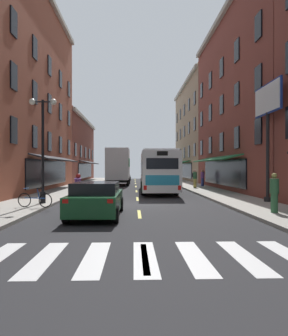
% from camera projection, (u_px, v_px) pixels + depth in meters
% --- Properties ---
extents(ground_plane, '(34.80, 80.00, 0.10)m').
position_uv_depth(ground_plane, '(138.00, 205.00, 16.96)').
color(ground_plane, '#28282B').
extents(lane_centre_dashes, '(0.14, 73.90, 0.01)m').
position_uv_depth(lane_centre_dashes, '(138.00, 205.00, 16.71)').
color(lane_centre_dashes, '#DBCC4C').
rests_on(lane_centre_dashes, ground).
extents(crosswalk_near, '(7.10, 2.80, 0.01)m').
position_uv_depth(crosswalk_near, '(145.00, 257.00, 6.96)').
color(crosswalk_near, silver).
rests_on(crosswalk_near, ground).
extents(sidewalk_left, '(3.00, 80.00, 0.14)m').
position_uv_depth(sidewalk_left, '(27.00, 204.00, 16.76)').
color(sidewalk_left, '#A39E93').
rests_on(sidewalk_left, ground).
extents(sidewalk_right, '(3.00, 80.00, 0.14)m').
position_uv_depth(sidewalk_right, '(246.00, 203.00, 17.16)').
color(sidewalk_right, '#A39E93').
rests_on(sidewalk_right, ground).
extents(billboard_sign, '(0.40, 3.25, 6.41)m').
position_uv_depth(billboard_sign, '(268.00, 111.00, 17.13)').
color(billboard_sign, black).
rests_on(billboard_sign, sidewalk_right).
extents(transit_bus, '(2.77, 11.37, 3.25)m').
position_uv_depth(transit_bus, '(157.00, 171.00, 25.76)').
color(transit_bus, white).
rests_on(transit_bus, ground).
extents(box_truck, '(2.55, 7.11, 4.03)m').
position_uv_depth(box_truck, '(119.00, 167.00, 35.44)').
color(box_truck, '#B21E19').
rests_on(box_truck, ground).
extents(sedan_near, '(1.94, 4.45, 1.38)m').
position_uv_depth(sedan_near, '(124.00, 176.00, 46.53)').
color(sedan_near, '#515154').
rests_on(sedan_near, ground).
extents(sedan_mid, '(2.04, 4.62, 1.40)m').
position_uv_depth(sedan_mid, '(97.00, 199.00, 12.79)').
color(sedan_mid, '#144723').
rests_on(sedan_mid, ground).
extents(motorcycle_rider, '(0.62, 2.07, 1.66)m').
position_uv_depth(motorcycle_rider, '(78.00, 191.00, 16.83)').
color(motorcycle_rider, black).
rests_on(motorcycle_rider, ground).
extents(bicycle_near, '(1.69, 0.52, 0.91)m').
position_uv_depth(bicycle_near, '(35.00, 200.00, 14.61)').
color(bicycle_near, black).
rests_on(bicycle_near, sidewalk_left).
extents(pedestrian_near, '(0.41, 0.53, 1.67)m').
position_uv_depth(pedestrian_near, '(195.00, 178.00, 29.09)').
color(pedestrian_near, '#B29947').
rests_on(pedestrian_near, sidewalk_right).
extents(pedestrian_mid, '(0.36, 0.36, 1.63)m').
position_uv_depth(pedestrian_mid, '(274.00, 192.00, 12.89)').
color(pedestrian_mid, '#33663F').
rests_on(pedestrian_mid, sidewalk_right).
extents(pedestrian_far, '(0.36, 0.36, 1.65)m').
position_uv_depth(pedestrian_far, '(203.00, 178.00, 31.13)').
color(pedestrian_far, navy).
rests_on(pedestrian_far, sidewalk_right).
extents(street_lamp_twin, '(1.42, 0.32, 5.43)m').
position_uv_depth(street_lamp_twin, '(43.00, 145.00, 16.39)').
color(street_lamp_twin, black).
rests_on(street_lamp_twin, sidewalk_left).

